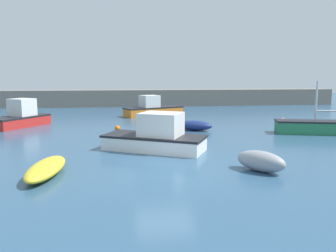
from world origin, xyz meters
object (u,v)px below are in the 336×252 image
(rowboat_white_midwater, at_px, (194,125))
(mooring_buoy_orange, at_px, (117,128))
(open_tender_yellow, at_px, (46,168))
(mooring_buoy_pink, at_px, (283,120))
(dinghy_near_pier, at_px, (261,161))
(sailboat_twin_hulled, at_px, (315,127))
(motorboat_with_cabin, at_px, (153,109))
(cabin_cruiser_white, at_px, (156,137))
(motorboat_grey_hull, at_px, (20,117))

(rowboat_white_midwater, xyz_separation_m, mooring_buoy_orange, (-5.60, 0.41, -0.15))
(open_tender_yellow, height_order, mooring_buoy_pink, open_tender_yellow)
(dinghy_near_pier, bearing_deg, sailboat_twin_hulled, -81.10)
(mooring_buoy_pink, bearing_deg, open_tender_yellow, -141.47)
(dinghy_near_pier, distance_m, mooring_buoy_pink, 15.81)
(mooring_buoy_orange, bearing_deg, motorboat_with_cabin, 69.85)
(rowboat_white_midwater, distance_m, cabin_cruiser_white, 7.09)
(dinghy_near_pier, height_order, open_tender_yellow, dinghy_near_pier)
(rowboat_white_midwater, height_order, mooring_buoy_pink, rowboat_white_midwater)
(motorboat_with_cabin, xyz_separation_m, motorboat_grey_hull, (-10.96, -5.77, 0.05))
(dinghy_near_pier, relative_size, cabin_cruiser_white, 0.39)
(sailboat_twin_hulled, height_order, mooring_buoy_orange, sailboat_twin_hulled)
(motorboat_grey_hull, bearing_deg, cabin_cruiser_white, 77.03)
(dinghy_near_pier, xyz_separation_m, mooring_buoy_pink, (7.83, 13.74, -0.23))
(rowboat_white_midwater, distance_m, sailboat_twin_hulled, 8.35)
(rowboat_white_midwater, bearing_deg, mooring_buoy_pink, 48.89)
(motorboat_with_cabin, bearing_deg, mooring_buoy_orange, -134.37)
(mooring_buoy_orange, bearing_deg, mooring_buoy_pink, 10.57)
(motorboat_grey_hull, height_order, dinghy_near_pier, motorboat_grey_hull)
(dinghy_near_pier, bearing_deg, motorboat_with_cabin, -30.98)
(motorboat_with_cabin, bearing_deg, motorboat_grey_hull, -176.45)
(motorboat_grey_hull, relative_size, cabin_cruiser_white, 0.88)
(cabin_cruiser_white, relative_size, mooring_buoy_orange, 14.32)
(sailboat_twin_hulled, distance_m, mooring_buoy_pink, 5.54)
(open_tender_yellow, bearing_deg, mooring_buoy_orange, 171.24)
(sailboat_twin_hulled, distance_m, mooring_buoy_orange, 13.87)
(rowboat_white_midwater, relative_size, mooring_buoy_pink, 7.44)
(cabin_cruiser_white, bearing_deg, mooring_buoy_orange, -44.27)
(open_tender_yellow, height_order, cabin_cruiser_white, cabin_cruiser_white)
(motorboat_grey_hull, relative_size, mooring_buoy_orange, 12.59)
(dinghy_near_pier, relative_size, rowboat_white_midwater, 0.77)
(dinghy_near_pier, bearing_deg, open_tender_yellow, 47.26)
(motorboat_with_cabin, relative_size, open_tender_yellow, 1.70)
(motorboat_with_cabin, bearing_deg, rowboat_white_midwater, -100.38)
(sailboat_twin_hulled, height_order, mooring_buoy_pink, sailboat_twin_hulled)
(motorboat_with_cabin, xyz_separation_m, sailboat_twin_hulled, (10.28, -11.86, -0.22))
(motorboat_with_cabin, height_order, sailboat_twin_hulled, sailboat_twin_hulled)
(motorboat_grey_hull, distance_m, dinghy_near_pier, 19.92)
(sailboat_twin_hulled, xyz_separation_m, cabin_cruiser_white, (-11.32, -3.73, 0.27))
(motorboat_with_cabin, height_order, cabin_cruiser_white, motorboat_with_cabin)
(mooring_buoy_pink, bearing_deg, dinghy_near_pier, -119.68)
(mooring_buoy_pink, bearing_deg, sailboat_twin_hulled, -94.61)
(open_tender_yellow, xyz_separation_m, mooring_buoy_pink, (16.57, 13.20, -0.09))
(dinghy_near_pier, xyz_separation_m, sailboat_twin_hulled, (7.38, 8.22, 0.05))
(motorboat_with_cabin, distance_m, sailboat_twin_hulled, 15.70)
(dinghy_near_pier, bearing_deg, cabin_cruiser_white, 2.10)
(motorboat_grey_hull, xyz_separation_m, rowboat_white_midwater, (13.27, -3.60, -0.39))
(motorboat_grey_hull, relative_size, sailboat_twin_hulled, 0.87)
(rowboat_white_midwater, height_order, cabin_cruiser_white, cabin_cruiser_white)
(sailboat_twin_hulled, bearing_deg, rowboat_white_midwater, -2.28)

